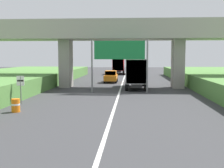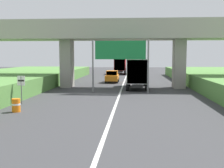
{
  "view_description": "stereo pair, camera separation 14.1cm",
  "coord_description": "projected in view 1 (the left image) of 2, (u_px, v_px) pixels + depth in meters",
  "views": [
    {
      "loc": [
        1.18,
        2.29,
        3.72
      ],
      "look_at": [
        0.0,
        19.65,
        2.0
      ],
      "focal_mm": 44.57,
      "sensor_mm": 36.0,
      "label": 1
    },
    {
      "loc": [
        1.32,
        2.3,
        3.72
      ],
      "look_at": [
        0.0,
        19.65,
        2.0
      ],
      "focal_mm": 44.57,
      "sensor_mm": 36.0,
      "label": 2
    }
  ],
  "objects": [
    {
      "name": "truck_black",
      "position": [
        134.0,
        65.0,
        59.44
      ],
      "size": [
        2.44,
        7.3,
        3.44
      ],
      "color": "black",
      "rests_on": "ground"
    },
    {
      "name": "truck_silver",
      "position": [
        136.0,
        72.0,
        32.32
      ],
      "size": [
        2.44,
        7.3,
        3.44
      ],
      "color": "black",
      "rests_on": "ground"
    },
    {
      "name": "truck_red",
      "position": [
        119.0,
        65.0,
        59.97
      ],
      "size": [
        2.44,
        7.3,
        3.44
      ],
      "color": "black",
      "rests_on": "ground"
    },
    {
      "name": "lane_centre_stripe",
      "position": [
        118.0,
        96.0,
        26.55
      ],
      "size": [
        0.2,
        97.17,
        0.01
      ],
      "primitive_type": "cube",
      "color": "white",
      "rests_on": "ground"
    },
    {
      "name": "speed_limit_sign",
      "position": [
        21.0,
        85.0,
        21.65
      ],
      "size": [
        0.6,
        0.08,
        2.23
      ],
      "color": "slate",
      "rests_on": "ground"
    },
    {
      "name": "car_orange",
      "position": [
        111.0,
        77.0,
        40.07
      ],
      "size": [
        1.86,
        4.1,
        1.72
      ],
      "color": "orange",
      "rests_on": "ground"
    },
    {
      "name": "overpass_bridge",
      "position": [
        121.0,
        37.0,
        33.06
      ],
      "size": [
        40.0,
        4.8,
        7.94
      ],
      "color": "#9E998E",
      "rests_on": "ground"
    },
    {
      "name": "construction_barrel_4",
      "position": [
        16.0,
        105.0,
        18.65
      ],
      "size": [
        0.57,
        0.57,
        0.9
      ],
      "color": "orange",
      "rests_on": "ground"
    },
    {
      "name": "overhead_highway_sign",
      "position": [
        119.0,
        54.0,
        28.47
      ],
      "size": [
        5.88,
        0.18,
        5.44
      ],
      "color": "slate",
      "rests_on": "ground"
    }
  ]
}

